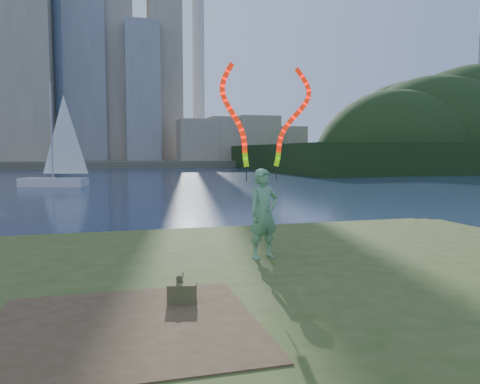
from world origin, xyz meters
name	(u,v)px	position (x,y,z in m)	size (l,w,h in m)	color
ground	(234,298)	(0.00, 0.00, 0.00)	(320.00, 320.00, 0.00)	#1A2843
grassy_knoll	(271,321)	(0.00, -2.30, 0.34)	(20.00, 18.00, 0.80)	#39491A
dirt_patch	(126,327)	(-2.20, -3.20, 0.81)	(3.20, 3.00, 0.02)	#47331E
far_shore	(123,162)	(0.00, 95.00, 0.60)	(320.00, 40.00, 1.20)	#4C4738
wooded_hill	(474,167)	(59.57, 59.96, 0.16)	(78.00, 50.00, 63.00)	black
woman_with_ribbons	(263,189)	(0.60, -0.05, 2.19)	(2.05, 0.72, 4.16)	#117129
canvas_bag	(182,292)	(-1.40, -2.46, 0.96)	(0.45, 0.51, 0.38)	#454724
sailboat	(56,169)	(-6.82, 33.17, 1.51)	(5.77, 3.43, 8.79)	silver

